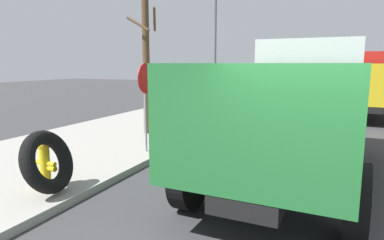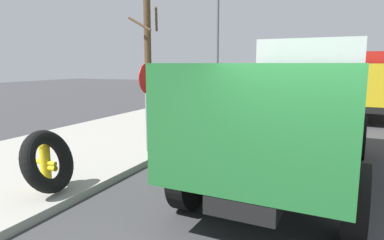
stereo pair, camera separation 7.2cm
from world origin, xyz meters
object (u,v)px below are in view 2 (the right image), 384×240
at_px(stop_sign, 147,91).
at_px(dump_truck_red, 327,73).
at_px(dump_truck_green, 296,102).
at_px(loose_tire, 48,161).
at_px(street_light_pole, 217,47).
at_px(fire_hydrant, 45,161).
at_px(dump_truck_yellow, 372,81).
at_px(bare_tree, 147,39).

xyz_separation_m(stop_sign, dump_truck_red, (23.12, -3.20, -0.11)).
relative_size(dump_truck_green, dump_truck_red, 1.00).
relative_size(loose_tire, stop_sign, 0.50).
xyz_separation_m(loose_tire, stop_sign, (3.19, -0.07, 1.00)).
bearing_deg(street_light_pole, fire_hydrant, -177.86).
relative_size(loose_tire, dump_truck_yellow, 0.16).
distance_m(loose_tire, street_light_pole, 10.85).
bearing_deg(fire_hydrant, dump_truck_yellow, -24.51).
bearing_deg(loose_tire, dump_truck_red, -7.09).
height_order(stop_sign, street_light_pole, street_light_pole).
bearing_deg(loose_tire, dump_truck_yellow, -23.04).
bearing_deg(dump_truck_red, loose_tire, 172.91).
distance_m(dump_truck_green, dump_truck_yellow, 10.67).
bearing_deg(dump_truck_red, bare_tree, 168.17).
xyz_separation_m(fire_hydrant, street_light_pole, (10.33, 0.39, 2.52)).
relative_size(fire_hydrant, dump_truck_green, 0.13).
distance_m(dump_truck_green, dump_truck_red, 23.15).
bearing_deg(street_light_pole, dump_truck_green, -149.19).
height_order(dump_truck_yellow, dump_truck_red, same).
relative_size(fire_hydrant, stop_sign, 0.39).
bearing_deg(bare_tree, dump_truck_green, -113.25).
height_order(loose_tire, dump_truck_red, dump_truck_red).
height_order(fire_hydrant, dump_truck_yellow, dump_truck_yellow).
height_order(loose_tire, dump_truck_yellow, dump_truck_yellow).
bearing_deg(dump_truck_yellow, dump_truck_green, 168.71).
bearing_deg(stop_sign, loose_tire, 178.75).
height_order(fire_hydrant, bare_tree, bare_tree).
bearing_deg(street_light_pole, loose_tire, -176.21).
bearing_deg(bare_tree, dump_truck_yellow, -39.63).
bearing_deg(dump_truck_yellow, stop_sign, 151.25).
bearing_deg(fire_hydrant, loose_tire, -125.92).
relative_size(fire_hydrant, loose_tire, 0.79).
distance_m(stop_sign, dump_truck_green, 3.64).
bearing_deg(dump_truck_yellow, loose_tire, 156.96).
distance_m(stop_sign, bare_tree, 2.80).
xyz_separation_m(dump_truck_yellow, dump_truck_red, (12.68, 2.53, 0.00)).
relative_size(stop_sign, bare_tree, 0.36).
bearing_deg(loose_tire, fire_hydrant, 54.08).
xyz_separation_m(stop_sign, street_light_pole, (7.37, 0.77, 1.42)).
distance_m(fire_hydrant, bare_tree, 5.69).
bearing_deg(stop_sign, dump_truck_green, -90.41).
bearing_deg(dump_truck_green, dump_truck_yellow, -11.29).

